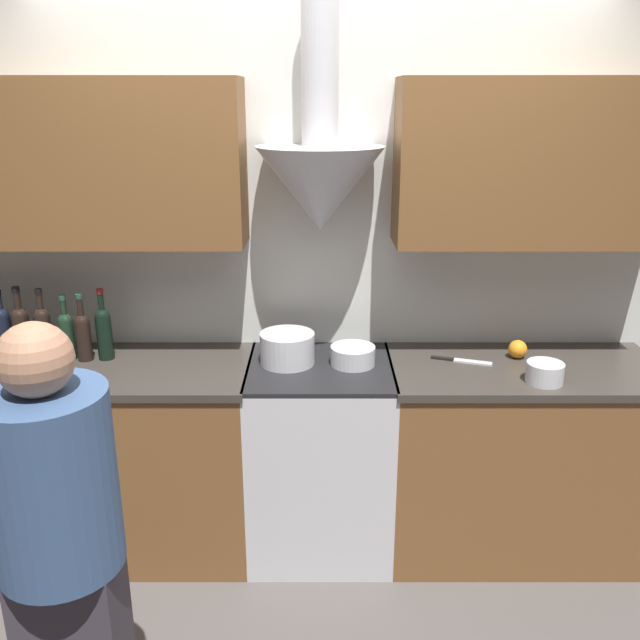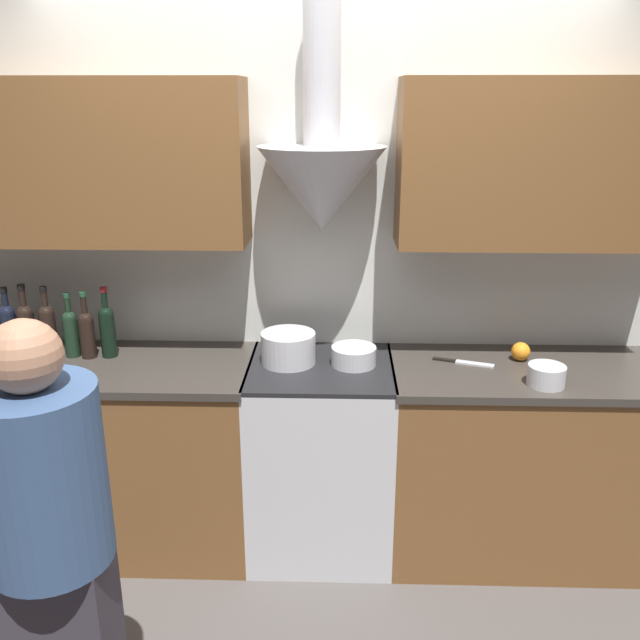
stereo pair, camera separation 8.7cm
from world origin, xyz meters
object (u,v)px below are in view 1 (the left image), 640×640
Objects in this scene: wine_bottle_8 at (83,334)px; wine_bottle_9 at (104,331)px; wine_bottle_5 at (21,330)px; orange_fruit at (518,349)px; wine_bottle_6 at (43,331)px; saucepan at (545,373)px; wine_bottle_7 at (66,333)px; mixing_bowl at (353,355)px; stock_pot at (287,348)px; wine_bottle_4 at (3,331)px; person_foreground_left at (64,562)px; stove_range at (320,456)px.

wine_bottle_9 is at bearing 9.35° from wine_bottle_8.
wine_bottle_5 reaches higher than orange_fruit.
orange_fruit is (2.16, 0.02, -0.10)m from wine_bottle_6.
saucepan is (2.30, -0.26, -0.10)m from wine_bottle_5.
wine_bottle_9 is at bearing 1.10° from wine_bottle_7.
wine_bottle_6 is 1.68× the size of mixing_bowl.
stock_pot is at bearing -2.19° from wine_bottle_6.
wine_bottle_7 is 0.17m from wine_bottle_9.
orange_fruit is (2.26, 0.01, -0.10)m from wine_bottle_5.
orange_fruit is at bearing 3.43° from stock_pot.
stock_pot is at bearing -2.37° from wine_bottle_4.
wine_bottle_6 is 1.44m from person_foreground_left.
wine_bottle_7 is (0.10, 0.01, -0.02)m from wine_bottle_6.
wine_bottle_6 is (0.19, -0.01, 0.00)m from wine_bottle_4.
wine_bottle_8 is at bearing -2.06° from wine_bottle_4.
wine_bottle_8 is 0.93m from stock_pot.
wine_bottle_5 is 0.10m from wine_bottle_6.
stove_range is 5.95× the size of saucepan.
wine_bottle_4 is at bearing 176.99° from wine_bottle_5.
wine_bottle_6 is 1.07× the size of wine_bottle_8.
orange_fruit is at bearing 97.43° from saucepan.
wine_bottle_9 reaches higher than orange_fruit.
wine_bottle_4 is 1.63× the size of mixing_bowl.
stove_range is 3.77× the size of stock_pot.
wine_bottle_4 is 0.97× the size of wine_bottle_6.
mixing_bowl is at bearing 55.84° from person_foreground_left.
wine_bottle_5 is 0.20m from wine_bottle_7.
wine_bottle_4 reaches higher than mixing_bowl.
wine_bottle_4 is (-1.44, 0.09, 0.60)m from stove_range.
wine_bottle_6 is at bearing -177.21° from wine_bottle_9.
wine_bottle_6 is at bearing 177.81° from stock_pot.
orange_fruit is (2.06, 0.01, -0.08)m from wine_bottle_7.
stove_range is 4.62× the size of mixing_bowl.
stock_pot is 2.89× the size of orange_fruit.
stock_pot is 1.06m from orange_fruit.
wine_bottle_7 is at bearing 177.05° from mixing_bowl.
mixing_bowl is 0.82m from saucepan.
wine_bottle_9 is (0.27, 0.01, -0.00)m from wine_bottle_6.
wine_bottle_9 reaches higher than wine_bottle_7.
stock_pot is at bearing -2.49° from wine_bottle_8.
wine_bottle_9 is 2.14× the size of saucepan.
person_foreground_left reaches higher than mixing_bowl.
wine_bottle_4 is at bearing 177.53° from mixing_bowl.
wine_bottle_5 reaches higher than mixing_bowl.
wine_bottle_4 is at bearing 176.54° from wine_bottle_6.
mixing_bowl is at bearing -2.95° from wine_bottle_7.
saucepan is 1.97m from person_foreground_left.
wine_bottle_4 is 2.35m from orange_fruit.
wine_bottle_5 is 0.22× the size of person_foreground_left.
wine_bottle_6 is 0.18m from wine_bottle_8.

